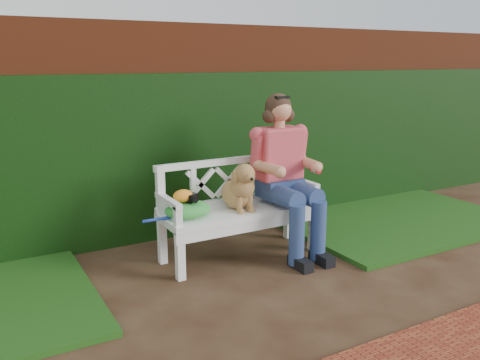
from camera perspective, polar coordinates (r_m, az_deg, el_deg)
ground at (r=4.15m, az=1.65°, el=-12.82°), size 60.00×60.00×0.00m
brick_wall at (r=5.49m, az=-8.60°, el=5.56°), size 10.00×0.30×2.20m
ivy_hedge at (r=5.33m, az=-7.66°, el=2.63°), size 10.00×0.18×1.70m
grass_right at (r=6.22m, az=16.52°, el=-4.08°), size 2.60×2.00×0.05m
garden_bench at (r=4.82m, az=0.00°, el=-5.91°), size 1.61×0.68×0.48m
seated_woman at (r=4.88m, az=4.68°, el=0.90°), size 0.88×1.03×1.56m
dog at (r=4.66m, az=-0.14°, el=-0.60°), size 0.34×0.44×0.45m
tennis_racket at (r=4.51m, az=-6.39°, el=-3.96°), size 0.61×0.33×0.03m
green_bag at (r=4.48m, az=-5.87°, el=-3.29°), size 0.43×0.33×0.14m
camera_item at (r=4.44m, az=-5.50°, el=-2.00°), size 0.13×0.11×0.07m
baseball_glove at (r=4.43m, az=-6.42°, el=-1.78°), size 0.19×0.14×0.11m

